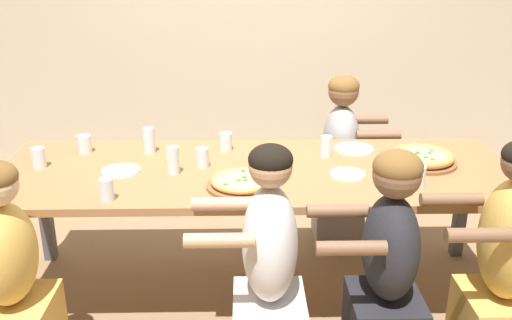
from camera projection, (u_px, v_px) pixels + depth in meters
The scene contains 21 objects.
ground_plane at pixel (256, 293), 3.36m from camera, with size 18.00×18.00×0.00m, color #896B4C.
dining_table at pixel (256, 180), 3.10m from camera, with size 2.79×0.99×0.79m.
pizza_board_main at pixel (422, 158), 3.14m from camera, with size 0.38×0.38×0.07m.
pizza_board_second at pixel (242, 182), 2.83m from camera, with size 0.36×0.36×0.05m.
empty_plate_a at pixel (121, 171), 3.04m from camera, with size 0.20×0.20×0.02m.
empty_plate_b at pixel (354, 149), 3.37m from camera, with size 0.23×0.23×0.02m.
empty_plate_c at pixel (348, 174), 2.99m from camera, with size 0.19×0.19×0.02m.
cocktail_glass_blue at pixel (417, 176), 2.86m from camera, with size 0.08×0.08×0.12m.
drinking_glass_a at pixel (226, 142), 3.35m from camera, with size 0.07×0.07×0.11m.
drinking_glass_b at pixel (85, 145), 3.31m from camera, with size 0.08×0.08×0.10m.
drinking_glass_c at pixel (173, 162), 2.99m from camera, with size 0.07×0.07×0.15m.
drinking_glass_d at pixel (39, 159), 3.08m from camera, with size 0.07×0.07×0.11m.
drinking_glass_e at pixel (106, 191), 2.68m from camera, with size 0.07×0.07×0.11m.
drinking_glass_f at pixel (326, 147), 3.25m from camera, with size 0.07×0.07×0.12m.
drinking_glass_g at pixel (149, 142), 3.30m from camera, with size 0.07×0.07×0.15m.
drinking_glass_h at pixel (203, 159), 3.09m from camera, with size 0.07×0.07×0.11m.
diner_far_midright at pixel (340, 166), 3.86m from camera, with size 0.51×0.40×1.15m.
diner_near_center at pixel (269, 282), 2.50m from camera, with size 0.51×0.40×1.17m.
diner_near_left at pixel (12, 290), 2.49m from camera, with size 0.51×0.40×1.11m.
diner_near_right at pixel (502, 280), 2.52m from camera, with size 0.51×0.40×1.18m.
diner_near_midright at pixel (386, 281), 2.51m from camera, with size 0.51×0.40×1.14m.
Camera 1 is at (-0.06, -2.87, 1.90)m, focal length 40.00 mm.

